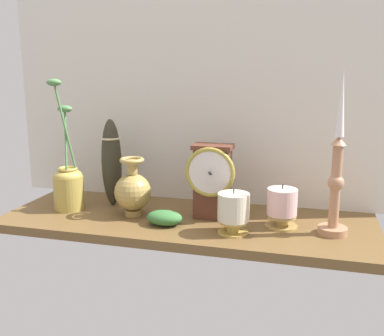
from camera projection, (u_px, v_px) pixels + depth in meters
ground_plane at (186, 222)px, 122.20cm from camera, size 100.00×36.00×2.40cm
back_wall at (203, 93)px, 132.35cm from camera, size 120.00×2.00×65.00cm
mantel_clock at (212, 179)px, 119.65cm from camera, size 13.31×9.18×20.10cm
candlestick_tall_left at (336, 178)px, 107.08cm from camera, size 7.12×7.12×39.85cm
brass_vase_bulbous at (133, 190)px, 122.74cm from camera, size 10.11×10.11×16.14cm
brass_vase_jar at (68, 183)px, 128.14cm from camera, size 8.75×8.54×36.98cm
pillar_candle_front at (282, 207)px, 113.94cm from camera, size 8.31×8.31×11.16cm
pillar_candle_near_clock at (233, 211)px, 109.58cm from camera, size 7.78×7.78×11.31cm
tall_ceramic_vase at (112, 162)px, 131.38cm from camera, size 5.84×5.84×25.56cm
ivy_sprig at (164, 218)px, 116.12cm from camera, size 9.44×6.61×3.90cm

